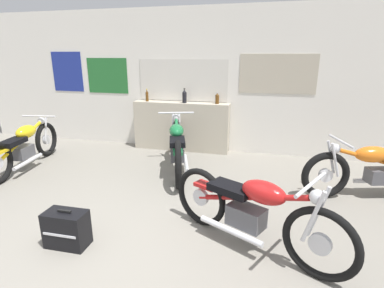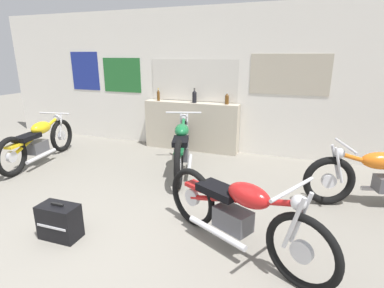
{
  "view_description": "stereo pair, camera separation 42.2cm",
  "coord_description": "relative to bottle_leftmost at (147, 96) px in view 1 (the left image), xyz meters",
  "views": [
    {
      "loc": [
        1.47,
        -2.15,
        1.91
      ],
      "look_at": [
        0.46,
        1.78,
        0.7
      ],
      "focal_mm": 28.0,
      "sensor_mm": 36.0,
      "label": 1
    },
    {
      "loc": [
        1.87,
        -2.02,
        1.91
      ],
      "look_at": [
        0.46,
        1.78,
        0.7
      ],
      "focal_mm": 28.0,
      "sensor_mm": 36.0,
      "label": 2
    }
  ],
  "objects": [
    {
      "name": "wall_back",
      "position": [
        0.94,
        0.21,
        0.3
      ],
      "size": [
        10.0,
        0.07,
        2.8
      ],
      "color": "silver",
      "rests_on": "ground_plane"
    },
    {
      "name": "motorcycle_red",
      "position": [
        2.34,
        -2.99,
        -0.67
      ],
      "size": [
        1.84,
        1.03,
        0.88
      ],
      "color": "black",
      "rests_on": "ground_plane"
    },
    {
      "name": "motorcycle_orange",
      "position": [
        3.94,
        -1.4,
        -0.7
      ],
      "size": [
        2.05,
        0.81,
        0.83
      ],
      "color": "black",
      "rests_on": "ground_plane"
    },
    {
      "name": "motorcycle_green",
      "position": [
        0.99,
        -1.15,
        -0.67
      ],
      "size": [
        0.84,
        1.99,
        0.92
      ],
      "color": "black",
      "rests_on": "ground_plane"
    },
    {
      "name": "ground_plane",
      "position": [
        0.95,
        -3.58,
        -1.1
      ],
      "size": [
        24.0,
        24.0,
        0.0
      ],
      "primitive_type": "plane",
      "color": "gray"
    },
    {
      "name": "bottle_leftmost",
      "position": [
        0.0,
        0.0,
        0.0
      ],
      "size": [
        0.06,
        0.06,
        0.25
      ],
      "color": "#5B3814",
      "rests_on": "sill_counter"
    },
    {
      "name": "hard_case_black",
      "position": [
        0.5,
        -3.43,
        -0.91
      ],
      "size": [
        0.44,
        0.25,
        0.41
      ],
      "color": "black",
      "rests_on": "ground_plane"
    },
    {
      "name": "motorcycle_yellow",
      "position": [
        -1.61,
        -1.67,
        -0.7
      ],
      "size": [
        0.66,
        1.99,
        0.83
      ],
      "color": "black",
      "rests_on": "ground_plane"
    },
    {
      "name": "sill_counter",
      "position": [
        0.71,
        0.03,
        -0.61
      ],
      "size": [
        1.97,
        0.28,
        0.99
      ],
      "color": "#B7AD99",
      "rests_on": "ground_plane"
    },
    {
      "name": "bottle_left_center",
      "position": [
        0.8,
        -0.01,
        0.01
      ],
      "size": [
        0.09,
        0.09,
        0.29
      ],
      "color": "black",
      "rests_on": "sill_counter"
    },
    {
      "name": "bottle_center",
      "position": [
        1.45,
        0.03,
        -0.01
      ],
      "size": [
        0.08,
        0.08,
        0.23
      ],
      "color": "#5B3814",
      "rests_on": "sill_counter"
    }
  ]
}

